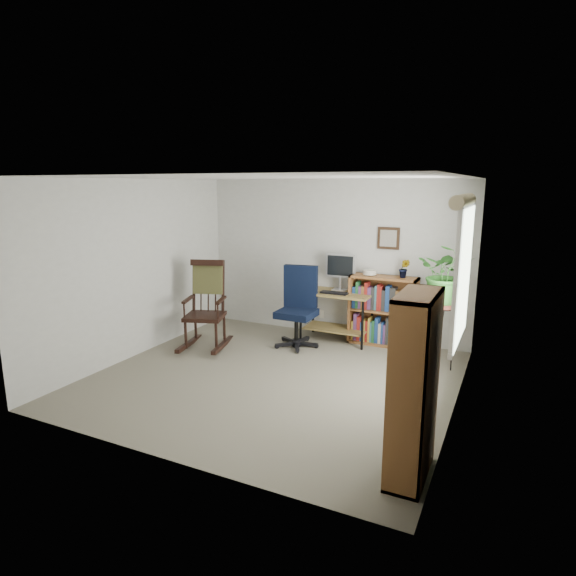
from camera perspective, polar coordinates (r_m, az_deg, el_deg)
The scene contains 18 objects.
floor at distance 6.01m, azimuth -1.68°, elevation -10.57°, with size 4.20×4.00×0.00m, color gray.
ceiling at distance 5.54m, azimuth -1.84°, elevation 12.96°, with size 4.20×4.00×0.00m, color silver.
wall_back at distance 7.46m, azimuth 5.34°, elevation 3.47°, with size 4.20×0.00×2.40m, color silver.
wall_front at distance 4.04m, azimuth -14.97°, elevation -4.40°, with size 4.20×0.00×2.40m, color silver.
wall_left at distance 6.86m, azimuth -17.53°, elevation 2.19°, with size 0.00×4.00×2.40m, color silver.
wall_right at distance 5.06m, azimuth 19.85°, elevation -1.37°, with size 0.00×4.00×2.40m, color silver.
window at distance 5.32m, azimuth 19.93°, elevation 1.45°, with size 0.12×1.20×1.50m, color silver, non-canonical shape.
desk at distance 7.29m, azimuth 5.76°, elevation -3.37°, with size 1.04×0.57×0.75m, color olive, non-canonical shape.
monitor at distance 7.28m, azimuth 6.24°, elevation 1.89°, with size 0.46×0.16×0.56m, color silver, non-canonical shape.
keyboard at distance 7.09m, azimuth 5.49°, elevation -0.58°, with size 0.40×0.15×0.03m, color black.
office_chair at distance 6.93m, azimuth 1.01°, elevation -2.28°, with size 0.65×0.65×1.19m, color black, non-canonical shape.
rocking_chair at distance 6.99m, azimuth -9.89°, elevation -1.94°, with size 0.66×1.10×1.28m, color black, non-canonical shape.
low_bookshelf at distance 7.18m, azimuth 11.16°, elevation -2.66°, with size 0.97×0.32×1.03m, color #925B2F, non-canonical shape.
tall_bookshelf at distance 3.98m, azimuth 14.67°, elevation -11.34°, with size 0.29×0.67×1.53m, color #925B2F, non-canonical shape.
plant_stand at distance 6.43m, azimuth 17.88°, elevation -5.17°, with size 0.26×0.26×0.94m, color black, non-canonical shape.
spider_plant at distance 6.20m, azimuth 18.56°, elevation 4.87°, with size 1.69×1.88×1.46m, color #2B6724.
potted_plant_small at distance 7.01m, azimuth 13.58°, elevation 1.61°, with size 0.13×0.24×0.11m, color #2B6724.
framed_picture at distance 7.13m, azimuth 11.81°, elevation 5.78°, with size 0.32×0.04×0.32m, color black, non-canonical shape.
Camera 1 is at (2.56, -4.92, 2.32)m, focal length 30.00 mm.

